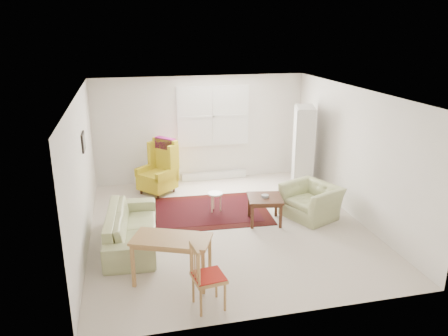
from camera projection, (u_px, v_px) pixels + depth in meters
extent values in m
cube|color=beige|center=(228.00, 226.00, 8.20)|extent=(5.00, 5.50, 0.01)
cube|color=white|center=(228.00, 92.00, 7.43)|extent=(5.00, 5.50, 0.01)
cube|color=silver|center=(201.00, 129.00, 10.36)|extent=(5.00, 0.04, 2.50)
cube|color=silver|center=(281.00, 228.00, 5.26)|extent=(5.00, 0.04, 2.50)
cube|color=silver|center=(82.00, 172.00, 7.28)|extent=(0.04, 5.50, 2.50)
cube|color=silver|center=(355.00, 154.00, 8.35)|extent=(0.04, 5.50, 2.50)
cube|color=white|center=(213.00, 116.00, 10.31)|extent=(1.72, 0.06, 1.42)
cube|color=white|center=(213.00, 116.00, 10.31)|extent=(1.60, 0.02, 1.30)
cube|color=silver|center=(214.00, 175.00, 10.71)|extent=(1.60, 0.12, 0.18)
cube|color=black|center=(83.00, 142.00, 7.62)|extent=(0.03, 0.42, 0.32)
cube|color=#A97B4E|center=(84.00, 142.00, 7.62)|extent=(0.01, 0.34, 0.24)
imported|color=tan|center=(131.00, 221.00, 7.43)|extent=(0.96, 2.12, 0.83)
imported|color=tan|center=(311.00, 198.00, 8.49)|extent=(1.20, 1.26, 0.77)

